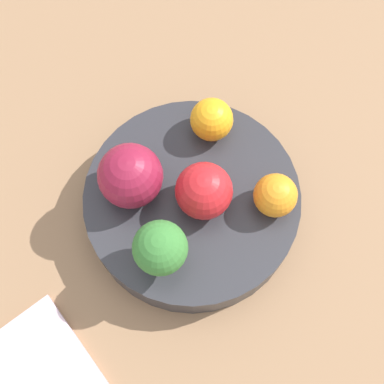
{
  "coord_description": "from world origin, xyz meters",
  "views": [
    {
      "loc": [
        0.03,
        0.16,
        0.5
      ],
      "look_at": [
        0.0,
        0.0,
        0.07
      ],
      "focal_mm": 50.0,
      "sensor_mm": 36.0,
      "label": 1
    }
  ],
  "objects_px": {
    "broccoli": "(160,249)",
    "apple_red": "(204,191)",
    "bowl": "(192,204)",
    "orange_front": "(212,120)",
    "apple_green": "(130,176)",
    "orange_back": "(275,195)",
    "napkin": "(29,380)"
  },
  "relations": [
    {
      "from": "broccoli",
      "to": "apple_red",
      "type": "relative_size",
      "value": 1.19
    },
    {
      "from": "bowl",
      "to": "apple_green",
      "type": "relative_size",
      "value": 3.47
    },
    {
      "from": "broccoli",
      "to": "orange_back",
      "type": "xyz_separation_m",
      "value": [
        -0.1,
        -0.03,
        -0.01
      ]
    },
    {
      "from": "napkin",
      "to": "broccoli",
      "type": "bearing_deg",
      "value": -151.42
    },
    {
      "from": "apple_red",
      "to": "napkin",
      "type": "relative_size",
      "value": 0.36
    },
    {
      "from": "broccoli",
      "to": "orange_front",
      "type": "distance_m",
      "value": 0.13
    },
    {
      "from": "broccoli",
      "to": "bowl",
      "type": "bearing_deg",
      "value": -125.29
    },
    {
      "from": "napkin",
      "to": "orange_front",
      "type": "bearing_deg",
      "value": -137.11
    },
    {
      "from": "apple_green",
      "to": "orange_front",
      "type": "distance_m",
      "value": 0.09
    },
    {
      "from": "bowl",
      "to": "apple_red",
      "type": "xyz_separation_m",
      "value": [
        -0.01,
        0.01,
        0.04
      ]
    },
    {
      "from": "broccoli",
      "to": "apple_green",
      "type": "xyz_separation_m",
      "value": [
        0.01,
        -0.07,
        -0.01
      ]
    },
    {
      "from": "broccoli",
      "to": "apple_red",
      "type": "xyz_separation_m",
      "value": [
        -0.05,
        -0.04,
        -0.01
      ]
    },
    {
      "from": "broccoli",
      "to": "napkin",
      "type": "height_order",
      "value": "broccoli"
    },
    {
      "from": "orange_back",
      "to": "apple_red",
      "type": "bearing_deg",
      "value": -13.49
    },
    {
      "from": "apple_green",
      "to": "napkin",
      "type": "distance_m",
      "value": 0.19
    },
    {
      "from": "broccoli",
      "to": "orange_back",
      "type": "bearing_deg",
      "value": -163.79
    },
    {
      "from": "apple_red",
      "to": "orange_front",
      "type": "xyz_separation_m",
      "value": [
        -0.02,
        -0.07,
        -0.01
      ]
    },
    {
      "from": "apple_green",
      "to": "napkin",
      "type": "relative_size",
      "value": 0.41
    },
    {
      "from": "bowl",
      "to": "broccoli",
      "type": "height_order",
      "value": "broccoli"
    },
    {
      "from": "apple_green",
      "to": "orange_front",
      "type": "height_order",
      "value": "apple_green"
    },
    {
      "from": "bowl",
      "to": "apple_green",
      "type": "bearing_deg",
      "value": -20.02
    },
    {
      "from": "bowl",
      "to": "orange_front",
      "type": "height_order",
      "value": "orange_front"
    },
    {
      "from": "apple_green",
      "to": "orange_back",
      "type": "distance_m",
      "value": 0.12
    },
    {
      "from": "apple_red",
      "to": "napkin",
      "type": "bearing_deg",
      "value": 33.37
    },
    {
      "from": "bowl",
      "to": "broccoli",
      "type": "relative_size",
      "value": 3.3
    },
    {
      "from": "orange_front",
      "to": "orange_back",
      "type": "relative_size",
      "value": 1.03
    },
    {
      "from": "bowl",
      "to": "apple_red",
      "type": "bearing_deg",
      "value": 143.69
    },
    {
      "from": "apple_green",
      "to": "orange_back",
      "type": "relative_size",
      "value": 1.48
    },
    {
      "from": "orange_back",
      "to": "napkin",
      "type": "height_order",
      "value": "orange_back"
    },
    {
      "from": "orange_front",
      "to": "broccoli",
      "type": "bearing_deg",
      "value": 59.23
    },
    {
      "from": "orange_back",
      "to": "napkin",
      "type": "xyz_separation_m",
      "value": [
        0.23,
        0.1,
        -0.06
      ]
    },
    {
      "from": "broccoli",
      "to": "napkin",
      "type": "distance_m",
      "value": 0.16
    }
  ]
}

